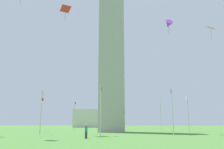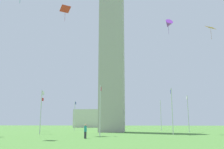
% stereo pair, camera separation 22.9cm
% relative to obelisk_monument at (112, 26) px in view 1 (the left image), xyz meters
% --- Properties ---
extents(ground_plane, '(260.00, 260.00, 0.00)m').
position_rel_obelisk_monument_xyz_m(ground_plane, '(0.00, 0.00, -22.90)').
color(ground_plane, '#477A33').
extents(obelisk_monument, '(5.04, 5.04, 45.79)m').
position_rel_obelisk_monument_xyz_m(obelisk_monument, '(0.00, 0.00, 0.00)').
color(obelisk_monument, '#A8A399').
rests_on(obelisk_monument, ground).
extents(flagpole_n, '(1.12, 0.14, 7.30)m').
position_rel_obelisk_monument_xyz_m(flagpole_n, '(15.32, 0.00, -18.87)').
color(flagpole_n, silver).
rests_on(flagpole_n, ground).
extents(flagpole_ne, '(1.12, 0.14, 7.30)m').
position_rel_obelisk_monument_xyz_m(flagpole_ne, '(10.85, 10.79, -18.87)').
color(flagpole_ne, silver).
rests_on(flagpole_ne, ground).
extents(flagpole_e, '(1.12, 0.14, 7.30)m').
position_rel_obelisk_monument_xyz_m(flagpole_e, '(0.07, 15.26, -18.87)').
color(flagpole_e, silver).
rests_on(flagpole_e, ground).
extents(flagpole_se, '(1.12, 0.14, 7.30)m').
position_rel_obelisk_monument_xyz_m(flagpole_se, '(-10.72, 10.79, -18.87)').
color(flagpole_se, silver).
rests_on(flagpole_se, ground).
extents(flagpole_s, '(1.12, 0.14, 7.30)m').
position_rel_obelisk_monument_xyz_m(flagpole_s, '(-15.19, 0.00, -18.87)').
color(flagpole_s, silver).
rests_on(flagpole_s, ground).
extents(flagpole_sw, '(1.12, 0.14, 7.30)m').
position_rel_obelisk_monument_xyz_m(flagpole_sw, '(-10.72, -10.79, -18.87)').
color(flagpole_sw, silver).
rests_on(flagpole_sw, ground).
extents(flagpole_w, '(1.12, 0.14, 7.30)m').
position_rel_obelisk_monument_xyz_m(flagpole_w, '(0.07, -15.26, -18.87)').
color(flagpole_w, silver).
rests_on(flagpole_w, ground).
extents(flagpole_nw, '(1.12, 0.14, 7.30)m').
position_rel_obelisk_monument_xyz_m(flagpole_nw, '(10.85, -10.79, -18.87)').
color(flagpole_nw, silver).
rests_on(flagpole_nw, ground).
extents(person_teal_shirt, '(0.32, 0.32, 1.71)m').
position_rel_obelisk_monument_xyz_m(person_teal_shirt, '(-21.20, 0.78, -22.05)').
color(person_teal_shirt, '#2D2D38').
rests_on(person_teal_shirt, ground).
extents(kite_purple_delta, '(2.22, 1.93, 2.96)m').
position_rel_obelisk_monument_xyz_m(kite_purple_delta, '(-5.75, -11.49, -2.57)').
color(kite_purple_delta, purple).
extents(kite_orange_diamond, '(2.08, 2.08, 2.55)m').
position_rel_obelisk_monument_xyz_m(kite_orange_diamond, '(-7.54, -18.64, -4.38)').
color(kite_orange_diamond, orange).
extents(kite_red_diamond, '(2.13, 2.16, 2.55)m').
position_rel_obelisk_monument_xyz_m(kite_red_diamond, '(-12.94, 6.58, -2.00)').
color(kite_red_diamond, red).
extents(distant_building, '(25.17, 12.63, 7.35)m').
position_rel_obelisk_monument_xyz_m(distant_building, '(60.26, 15.14, -19.22)').
color(distant_building, beige).
rests_on(distant_building, ground).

